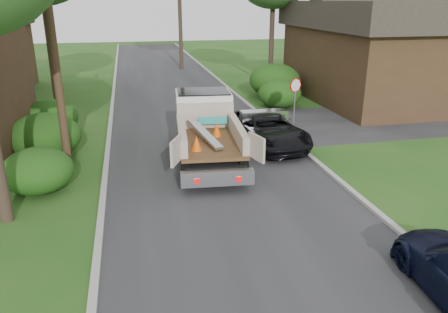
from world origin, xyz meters
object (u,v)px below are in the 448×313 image
at_px(flatbed_truck, 206,124).
at_px(stop_sign, 295,92).
at_px(utility_pole, 52,30).
at_px(black_pickup, 266,129).
at_px(house_right, 383,50).

bearing_deg(flatbed_truck, stop_sign, 38.40).
distance_m(utility_pole, black_pickup, 9.47).
height_order(stop_sign, house_right, house_right).
xyz_separation_m(stop_sign, utility_pole, (-10.68, -4.02, 3.40)).
distance_m(utility_pole, flatbed_truck, 6.70).
bearing_deg(house_right, flatbed_truck, -146.99).
bearing_deg(black_pickup, stop_sign, 41.64).
height_order(stop_sign, utility_pole, utility_pole).
bearing_deg(utility_pole, flatbed_truck, 5.90).
height_order(utility_pole, flatbed_truck, utility_pole).
xyz_separation_m(stop_sign, black_pickup, (-2.40, -2.80, -1.04)).
bearing_deg(black_pickup, utility_pole, -179.42).
relative_size(house_right, black_pickup, 2.44).
relative_size(stop_sign, utility_pole, 0.25).
height_order(flatbed_truck, black_pickup, flatbed_truck).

